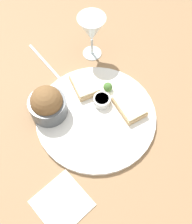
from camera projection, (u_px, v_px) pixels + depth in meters
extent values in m
plane|color=#93704C|center=(96.00, 117.00, 0.83)|extent=(4.00, 4.00, 0.00)
cylinder|color=white|center=(96.00, 116.00, 0.82)|extent=(0.35, 0.35, 0.01)
cylinder|color=#4C5156|center=(48.00, 107.00, 0.80)|extent=(0.11, 0.11, 0.06)
sphere|color=brown|center=(47.00, 102.00, 0.77)|extent=(0.09, 0.09, 0.09)
cylinder|color=white|center=(102.00, 100.00, 0.83)|extent=(0.05, 0.05, 0.03)
cylinder|color=#D14C38|center=(102.00, 99.00, 0.82)|extent=(0.04, 0.04, 0.01)
cube|color=tan|center=(129.00, 107.00, 0.82)|extent=(0.12, 0.10, 0.02)
cube|color=beige|center=(130.00, 105.00, 0.81)|extent=(0.11, 0.09, 0.01)
cube|color=tan|center=(85.00, 85.00, 0.86)|extent=(0.11, 0.11, 0.02)
cube|color=beige|center=(85.00, 83.00, 0.85)|extent=(0.11, 0.10, 0.01)
cylinder|color=silver|center=(92.00, 53.00, 0.94)|extent=(0.06, 0.06, 0.01)
cylinder|color=silver|center=(92.00, 46.00, 0.92)|extent=(0.01, 0.01, 0.06)
cone|color=silver|center=(92.00, 29.00, 0.85)|extent=(0.09, 0.09, 0.09)
sphere|color=#477533|center=(108.00, 87.00, 0.85)|extent=(0.03, 0.03, 0.03)
cube|color=white|center=(62.00, 203.00, 0.71)|extent=(0.15, 0.15, 0.01)
cube|color=silver|center=(44.00, 61.00, 0.93)|extent=(0.17, 0.05, 0.01)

